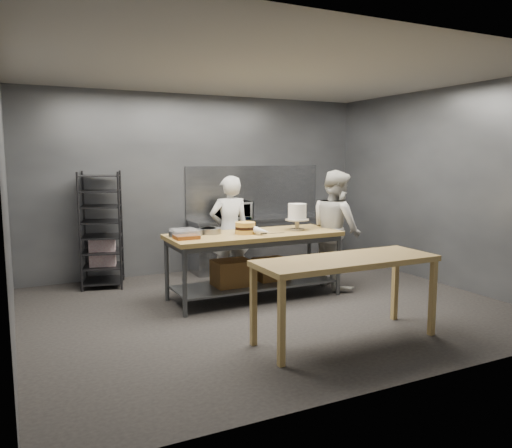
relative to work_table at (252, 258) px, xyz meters
The scene contains 16 objects.
ground 0.77m from the work_table, 90.56° to the right, with size 6.00×6.00×0.00m, color black.
back_wall 2.20m from the work_table, 90.14° to the left, with size 6.00×0.04×3.00m, color #4C4F54.
work_table is the anchor object (origin of this frame).
near_counter 1.93m from the work_table, 84.32° to the right, with size 2.00×0.70×0.90m.
back_counter 1.95m from the work_table, 59.24° to the left, with size 2.60×0.60×0.90m.
splashback_panel 2.34m from the work_table, 63.23° to the left, with size 2.60×0.02×0.90m, color slate.
speed_rack 2.39m from the work_table, 137.89° to the left, with size 0.74×0.77×1.75m.
chef_behind 0.82m from the work_table, 90.65° to the left, with size 0.61×0.40×1.68m, color silver.
chef_right 1.44m from the work_table, ahead, with size 0.86×0.67×1.77m, color silver.
microwave 1.80m from the work_table, 74.26° to the left, with size 0.54×0.37×0.30m, color black.
frosted_cake_stand 0.91m from the work_table, ahead, with size 0.34×0.34×0.38m.
layer_cake 0.45m from the work_table, 164.92° to the right, with size 0.27×0.27×0.16m.
cake_pans 0.84m from the work_table, 166.63° to the left, with size 0.75×0.33×0.07m.
piping_bag 0.47m from the work_table, 88.13° to the right, with size 0.12×0.12×0.38m, color white.
offset_spatula 0.43m from the work_table, 47.23° to the right, with size 0.36×0.02×0.02m.
pastry_clamshells 1.05m from the work_table, behind, with size 0.32×0.41×0.11m.
Camera 1 is at (-2.94, -5.62, 1.96)m, focal length 35.00 mm.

